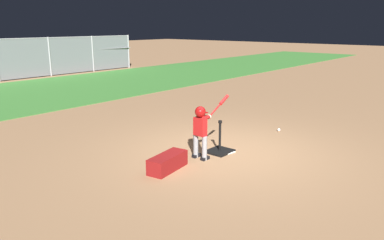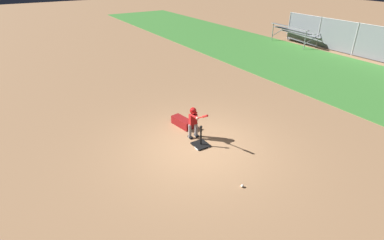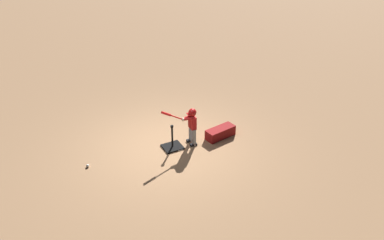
{
  "view_description": "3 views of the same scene",
  "coord_description": "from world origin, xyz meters",
  "px_view_note": "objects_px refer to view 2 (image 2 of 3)",
  "views": [
    {
      "loc": [
        -5.98,
        -4.12,
        2.51
      ],
      "look_at": [
        -0.7,
        0.35,
        0.74
      ],
      "focal_mm": 35.0,
      "sensor_mm": 36.0,
      "label": 1
    },
    {
      "loc": [
        6.33,
        -4.21,
        4.91
      ],
      "look_at": [
        -0.46,
        -0.0,
        0.75
      ],
      "focal_mm": 28.0,
      "sensor_mm": 36.0,
      "label": 2
    },
    {
      "loc": [
        3.25,
        7.52,
        5.42
      ],
      "look_at": [
        -0.79,
        -0.06,
        0.57
      ],
      "focal_mm": 35.0,
      "sensor_mm": 36.0,
      "label": 3
    }
  ],
  "objects_px": {
    "batter_child": "(194,119)",
    "bleachers_far_left": "(300,34)",
    "equipment_bag": "(182,122)",
    "baseball": "(242,186)",
    "batting_tee": "(201,143)"
  },
  "relations": [
    {
      "from": "baseball",
      "to": "bleachers_far_left",
      "type": "distance_m",
      "value": 16.68
    },
    {
      "from": "batter_child",
      "to": "bleachers_far_left",
      "type": "xyz_separation_m",
      "value": [
        -7.13,
        13.22,
        -0.05
      ]
    },
    {
      "from": "batting_tee",
      "to": "bleachers_far_left",
      "type": "height_order",
      "value": "bleachers_far_left"
    },
    {
      "from": "batting_tee",
      "to": "batter_child",
      "type": "bearing_deg",
      "value": 173.04
    },
    {
      "from": "batting_tee",
      "to": "bleachers_far_left",
      "type": "relative_size",
      "value": 0.19
    },
    {
      "from": "baseball",
      "to": "equipment_bag",
      "type": "distance_m",
      "value": 3.55
    },
    {
      "from": "batter_child",
      "to": "equipment_bag",
      "type": "height_order",
      "value": "batter_child"
    },
    {
      "from": "batting_tee",
      "to": "bleachers_far_left",
      "type": "distance_m",
      "value": 15.34
    },
    {
      "from": "baseball",
      "to": "equipment_bag",
      "type": "height_order",
      "value": "equipment_bag"
    },
    {
      "from": "batting_tee",
      "to": "equipment_bag",
      "type": "xyz_separation_m",
      "value": [
        -1.37,
        0.14,
        0.06
      ]
    },
    {
      "from": "baseball",
      "to": "equipment_bag",
      "type": "bearing_deg",
      "value": 174.57
    },
    {
      "from": "baseball",
      "to": "bleachers_far_left",
      "type": "relative_size",
      "value": 0.02
    },
    {
      "from": "bleachers_far_left",
      "to": "baseball",
      "type": "bearing_deg",
      "value": -53.93
    },
    {
      "from": "batting_tee",
      "to": "batter_child",
      "type": "xyz_separation_m",
      "value": [
        -0.51,
        0.06,
        0.58
      ]
    },
    {
      "from": "equipment_bag",
      "to": "baseball",
      "type": "bearing_deg",
      "value": -14.54
    }
  ]
}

